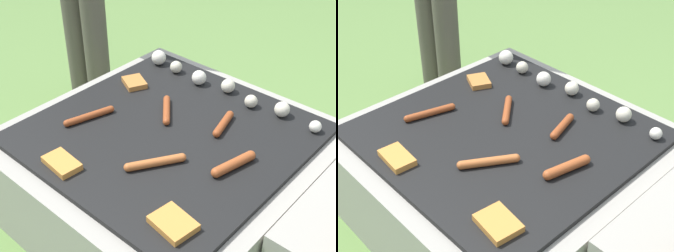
# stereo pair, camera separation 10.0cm
# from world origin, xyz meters

# --- Properties ---
(ground_plane) EXTENTS (14.00, 14.00, 0.00)m
(ground_plane) POSITION_xyz_m (0.00, 0.00, 0.00)
(ground_plane) COLOR #608442
(grill) EXTENTS (0.94, 0.94, 0.36)m
(grill) POSITION_xyz_m (0.00, 0.00, 0.18)
(grill) COLOR #9E998E
(grill) RESTS_ON ground_plane
(sausage_front_center) EXTENTS (0.07, 0.18, 0.02)m
(sausage_front_center) POSITION_xyz_m (-0.25, -0.13, 0.37)
(sausage_front_center) COLOR #93421E
(sausage_front_center) RESTS_ON grill
(sausage_mid_left) EXTENTS (0.11, 0.17, 0.03)m
(sausage_mid_left) POSITION_xyz_m (0.09, -0.16, 0.37)
(sausage_mid_left) COLOR #B7602D
(sausage_mid_left) RESTS_ON grill
(sausage_mid_right) EXTENTS (0.06, 0.16, 0.03)m
(sausage_mid_right) POSITION_xyz_m (0.27, -0.01, 0.38)
(sausage_mid_right) COLOR #A34C23
(sausage_mid_right) RESTS_ON grill
(sausage_back_left) EXTENTS (0.06, 0.15, 0.03)m
(sausage_back_left) POSITION_xyz_m (0.12, 0.14, 0.37)
(sausage_back_left) COLOR #93421E
(sausage_back_left) RESTS_ON grill
(sausage_front_left) EXTENTS (0.12, 0.13, 0.02)m
(sausage_front_left) POSITION_xyz_m (-0.08, 0.08, 0.37)
(sausage_front_left) COLOR #93421E
(sausage_front_left) RESTS_ON grill
(bread_slice_right) EXTENTS (0.12, 0.10, 0.02)m
(bread_slice_right) POSITION_xyz_m (0.29, -0.30, 0.37)
(bread_slice_right) COLOR #D18438
(bread_slice_right) RESTS_ON grill
(bread_slice_center) EXTENTS (0.12, 0.08, 0.02)m
(bread_slice_center) POSITION_xyz_m (-0.12, -0.34, 0.37)
(bread_slice_center) COLOR #D18438
(bread_slice_center) RESTS_ON grill
(bread_slice_left) EXTENTS (0.12, 0.11, 0.02)m
(bread_slice_left) POSITION_xyz_m (-0.30, 0.14, 0.37)
(bread_slice_left) COLOR #B27033
(bread_slice_left) RESTS_ON grill
(mushroom_row) EXTENTS (0.75, 0.08, 0.06)m
(mushroom_row) POSITION_xyz_m (-0.05, 0.32, 0.39)
(mushroom_row) COLOR silver
(mushroom_row) RESTS_ON grill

